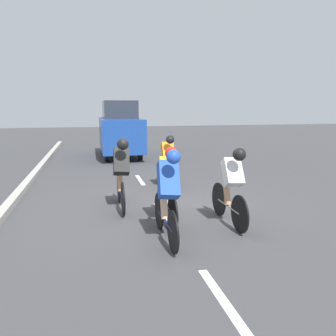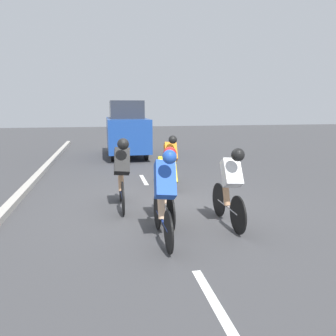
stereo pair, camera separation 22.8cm
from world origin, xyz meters
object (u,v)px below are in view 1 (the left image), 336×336
(cyclist_white, at_px, (232,184))
(cyclist_orange, at_px, (168,160))
(cyclist_yellow, at_px, (168,183))
(cyclist_black, at_px, (121,172))
(cyclist_blue, at_px, (168,193))
(support_car, at_px, (120,129))

(cyclist_white, xyz_separation_m, cyclist_orange, (0.48, -3.10, -0.02))
(cyclist_orange, bearing_deg, cyclist_yellow, 76.94)
(cyclist_black, bearing_deg, cyclist_blue, 106.50)
(cyclist_blue, distance_m, support_car, 9.61)
(cyclist_black, height_order, cyclist_blue, cyclist_black)
(support_car, bearing_deg, cyclist_blue, 89.34)
(cyclist_blue, bearing_deg, cyclist_orange, -103.20)
(cyclist_white, relative_size, cyclist_black, 0.96)
(cyclist_orange, relative_size, support_car, 0.40)
(cyclist_blue, bearing_deg, cyclist_yellow, -103.70)
(cyclist_white, bearing_deg, cyclist_black, -37.23)
(cyclist_yellow, xyz_separation_m, cyclist_blue, (0.20, 0.82, 0.02))
(cyclist_blue, bearing_deg, support_car, -90.66)
(support_car, bearing_deg, cyclist_yellow, 90.58)
(cyclist_yellow, bearing_deg, cyclist_white, 162.69)
(cyclist_yellow, height_order, cyclist_blue, cyclist_blue)
(cyclist_black, relative_size, support_car, 0.43)
(cyclist_black, bearing_deg, cyclist_orange, -130.06)
(cyclist_white, distance_m, cyclist_blue, 1.40)
(cyclist_blue, bearing_deg, cyclist_black, -73.50)
(cyclist_white, distance_m, cyclist_yellow, 1.17)
(cyclist_yellow, distance_m, support_car, 8.79)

